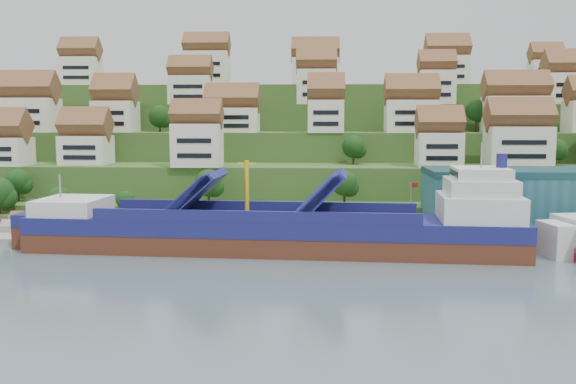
{
  "coord_description": "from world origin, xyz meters",
  "views": [
    {
      "loc": [
        2.18,
        -103.08,
        21.78
      ],
      "look_at": [
        -3.92,
        14.0,
        8.0
      ],
      "focal_mm": 40.0,
      "sensor_mm": 36.0,
      "label": 1
    }
  ],
  "objects": [
    {
      "name": "ground",
      "position": [
        0.0,
        0.0,
        0.0
      ],
      "size": [
        300.0,
        300.0,
        0.0
      ],
      "primitive_type": "plane",
      "color": "slate",
      "rests_on": "ground"
    },
    {
      "name": "quay",
      "position": [
        20.0,
        15.0,
        1.1
      ],
      "size": [
        180.0,
        14.0,
        2.2
      ],
      "primitive_type": "cube",
      "color": "gray",
      "rests_on": "ground"
    },
    {
      "name": "hillside",
      "position": [
        0.0,
        103.55,
        10.66
      ],
      "size": [
        260.0,
        128.0,
        31.0
      ],
      "color": "#2D4C1E",
      "rests_on": "ground"
    },
    {
      "name": "hillside_village",
      "position": [
        5.01,
        61.29,
        24.53
      ],
      "size": [
        154.14,
        64.66,
        29.77
      ],
      "color": "white",
      "rests_on": "ground"
    },
    {
      "name": "hillside_trees",
      "position": [
        -13.28,
        41.46,
        15.02
      ],
      "size": [
        139.74,
        62.68,
        29.38
      ],
      "color": "#1A4216",
      "rests_on": "ground"
    },
    {
      "name": "flagpole",
      "position": [
        18.11,
        10.0,
        6.88
      ],
      "size": [
        1.28,
        0.16,
        8.0
      ],
      "color": "gray",
      "rests_on": "quay"
    },
    {
      "name": "cargo_ship",
      "position": [
        -3.52,
        -1.02,
        3.35
      ],
      "size": [
        80.26,
        17.1,
        17.69
      ],
      "rotation": [
        0.0,
        0.0,
        -0.06
      ],
      "color": "#532819",
      "rests_on": "ground"
    }
  ]
}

